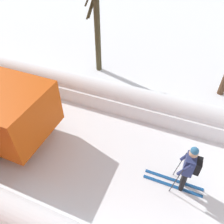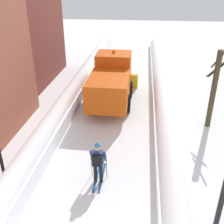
# 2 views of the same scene
# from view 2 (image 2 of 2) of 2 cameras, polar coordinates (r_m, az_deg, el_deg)

# --- Properties ---
(ground_plane) EXTENTS (80.00, 80.00, 0.00)m
(ground_plane) POSITION_cam_2_polar(r_m,az_deg,el_deg) (15.97, 0.45, -0.32)
(ground_plane) COLOR white
(snowbank_left) EXTENTS (1.10, 36.00, 1.25)m
(snowbank_left) POSITION_cam_2_polar(r_m,az_deg,el_deg) (16.24, -9.49, 2.05)
(snowbank_left) COLOR white
(snowbank_left) RESTS_ON ground
(snowbank_right) EXTENTS (1.10, 36.00, 1.08)m
(snowbank_right) POSITION_cam_2_polar(r_m,az_deg,el_deg) (15.74, 10.72, 0.71)
(snowbank_right) COLOR white
(snowbank_right) RESTS_ON ground
(plow_truck) EXTENTS (3.20, 5.98, 3.12)m
(plow_truck) POSITION_cam_2_polar(r_m,az_deg,el_deg) (16.79, -0.15, 6.55)
(plow_truck) COLOR #DB510F
(plow_truck) RESTS_ON ground
(skier) EXTENTS (0.62, 1.80, 1.81)m
(skier) POSITION_cam_2_polar(r_m,az_deg,el_deg) (10.36, -3.04, -10.35)
(skier) COLOR black
(skier) RESTS_ON ground
(bare_tree_mid) EXTENTS (0.94, 0.63, 4.44)m
(bare_tree_mid) POSITION_cam_2_polar(r_m,az_deg,el_deg) (14.73, 20.82, 4.66)
(bare_tree_mid) COLOR #413924
(bare_tree_mid) RESTS_ON ground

